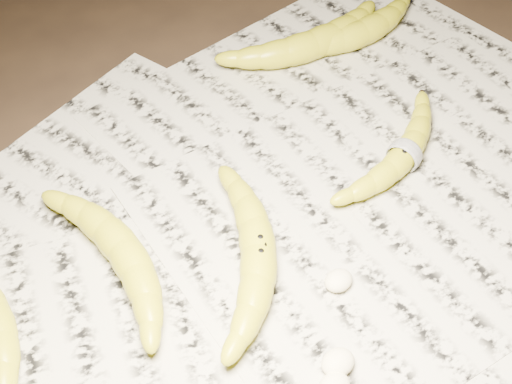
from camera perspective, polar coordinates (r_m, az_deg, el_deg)
ground at (r=0.78m, az=1.81°, el=-3.14°), size 3.00×3.00×0.00m
newspaper_patch at (r=0.79m, az=1.40°, el=-2.31°), size 0.90×0.70×0.01m
banana_left_b at (r=0.75m, az=-10.55°, el=-4.47°), size 0.07×0.20×0.04m
banana_center at (r=0.73m, az=0.19°, el=-4.86°), size 0.17×0.21×0.04m
banana_taped at (r=0.85m, az=11.80°, el=3.06°), size 0.20×0.11×0.03m
banana_upper_a at (r=0.98m, az=4.48°, el=11.84°), size 0.22×0.10×0.04m
banana_upper_b at (r=1.02m, az=8.44°, el=12.65°), size 0.19×0.08×0.04m
measuring_tape at (r=0.85m, az=11.80°, el=3.06°), size 0.02×0.04×0.04m
flesh_chunk_a at (r=0.68m, az=6.60°, el=-13.24°), size 0.03×0.03×0.02m
flesh_chunk_b at (r=0.67m, az=6.31°, el=-15.03°), size 0.03×0.03×0.02m
flesh_chunk_c at (r=0.73m, az=6.64°, el=-6.87°), size 0.03×0.03×0.02m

